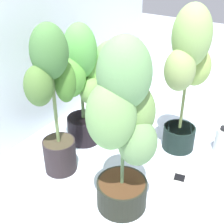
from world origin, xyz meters
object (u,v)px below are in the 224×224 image
Objects in this scene: potted_plant_front_right at (188,68)px; potted_plant_back_right at (113,82)px; nutrient_bottle at (222,140)px; potted_plant_front_left at (124,123)px; hygrometer_box at (179,179)px; potted_plant_back_center at (81,81)px; potted_plant_back_left at (53,96)px.

potted_plant_front_right is 1.40× the size of potted_plant_back_right.
potted_plant_front_left is at bearing 158.21° from nutrient_bottle.
potted_plant_back_right is 0.77m from potted_plant_front_left.
potted_plant_back_right is at bearing -123.31° from hygrometer_box.
potted_plant_front_right is at bearing -64.66° from potted_plant_back_center.
potted_plant_front_right is at bearing -167.72° from hygrometer_box.
potted_plant_front_left reaches higher than potted_plant_back_left.
potted_plant_back_center is 1.04m from nutrient_bottle.
potted_plant_back_center is at bearing 10.93° from potted_plant_back_left.
potted_plant_front_right is at bearing -4.33° from potted_plant_front_left.
hygrometer_box is (-0.04, -0.75, -0.46)m from potted_plant_back_center.
potted_plant_back_left is 0.91m from hygrometer_box.
potted_plant_front_right reaches higher than potted_plant_front_left.
potted_plant_back_left is at bearing 132.70° from nutrient_bottle.
potted_plant_back_center is (-0.29, 0.61, -0.12)m from potted_plant_front_right.
potted_plant_back_left reaches higher than nutrient_bottle.
hygrometer_box is at bearing -28.43° from potted_plant_front_left.
potted_plant_back_right reaches higher than hygrometer_box.
potted_plant_back_right is 7.50× the size of hygrometer_box.
potted_plant_front_left reaches higher than potted_plant_back_right.
potted_plant_back_center is 0.89× the size of potted_plant_front_left.
potted_plant_front_left is (-0.61, -0.45, 0.14)m from potted_plant_back_right.
potted_plant_back_center is 0.25m from potted_plant_back_right.
potted_plant_back_center is 0.68m from potted_plant_front_left.
potted_plant_back_left is 1.18m from nutrient_bottle.
potted_plant_back_left reaches higher than hygrometer_box.
nutrient_bottle reaches higher than hygrometer_box.
potted_plant_front_left is at bearing -143.98° from potted_plant_back_right.
nutrient_bottle is at bearing -47.30° from potted_plant_back_left.
hygrometer_box is (-0.32, -0.14, -0.58)m from potted_plant_front_right.
nutrient_bottle is (0.44, -0.12, 0.08)m from hygrometer_box.
potted_plant_back_right reaches higher than nutrient_bottle.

